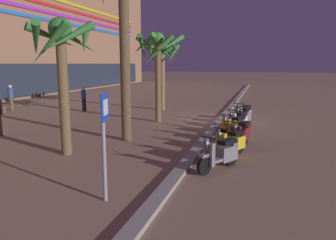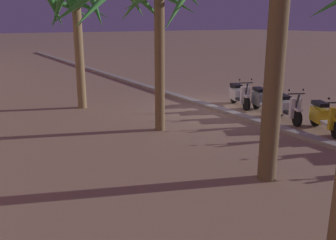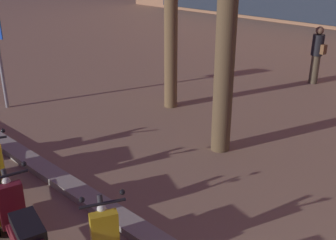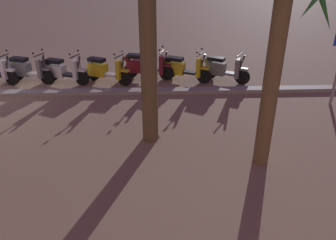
{
  "view_description": "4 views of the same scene",
  "coord_description": "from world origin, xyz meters",
  "px_view_note": "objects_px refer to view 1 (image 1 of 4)",
  "views": [
    {
      "loc": [
        -17.1,
        -2.27,
        3.01
      ],
      "look_at": [
        -5.18,
        1.27,
        0.83
      ],
      "focal_mm": 34.55,
      "sensor_mm": 36.0,
      "label": 1
    },
    {
      "loc": [
        -10.6,
        8.42,
        3.25
      ],
      "look_at": [
        -3.13,
        3.86,
        0.87
      ],
      "focal_mm": 39.04,
      "sensor_mm": 36.0,
      "label": 2
    },
    {
      "loc": [
        -1.06,
        -3.38,
        3.84
      ],
      "look_at": [
        -5.94,
        1.73,
        0.88
      ],
      "focal_mm": 44.27,
      "sensor_mm": 36.0,
      "label": 3
    },
    {
      "loc": [
        -5.7,
        10.25,
        4.23
      ],
      "look_at": [
        -5.96,
        3.68,
        0.92
      ],
      "focal_mm": 36.37,
      "sensor_mm": 36.0,
      "label": 4
    }
  ],
  "objects_px": {
    "palm_tree_far_corner": "(158,53)",
    "scooter_grey_far_back": "(221,154)",
    "palm_tree_by_mall_entrance": "(62,52)",
    "scooter_yellow_lead_nearest": "(231,143)",
    "pedestrian_strolling_near_curb": "(11,97)",
    "scooter_white_tail_end": "(238,121)",
    "palm_tree_near_sign": "(125,15)",
    "scooter_maroon_mid_rear": "(241,134)",
    "scooter_yellow_gap_after_mid": "(235,127)",
    "scooter_grey_second_in_line": "(243,117)",
    "pedestrian_by_palm_tree": "(84,98)",
    "scooter_white_mid_front": "(244,113)",
    "palm_tree_mid_walkway": "(162,58)",
    "crossing_sign": "(104,135)"
  },
  "relations": [
    {
      "from": "scooter_grey_far_back",
      "to": "palm_tree_by_mall_entrance",
      "type": "xyz_separation_m",
      "value": [
        0.07,
        5.16,
        2.92
      ]
    },
    {
      "from": "palm_tree_by_mall_entrance",
      "to": "pedestrian_by_palm_tree",
      "type": "height_order",
      "value": "palm_tree_by_mall_entrance"
    },
    {
      "from": "scooter_white_mid_front",
      "to": "palm_tree_by_mall_entrance",
      "type": "distance_m",
      "value": 10.02
    },
    {
      "from": "palm_tree_near_sign",
      "to": "pedestrian_strolling_near_curb",
      "type": "height_order",
      "value": "palm_tree_near_sign"
    },
    {
      "from": "palm_tree_by_mall_entrance",
      "to": "palm_tree_near_sign",
      "type": "xyz_separation_m",
      "value": [
        2.45,
        -1.12,
        1.43
      ]
    },
    {
      "from": "scooter_yellow_lead_nearest",
      "to": "scooter_grey_second_in_line",
      "type": "distance_m",
      "value": 5.46
    },
    {
      "from": "palm_tree_by_mall_entrance",
      "to": "pedestrian_strolling_near_curb",
      "type": "relative_size",
      "value": 2.67
    },
    {
      "from": "crossing_sign",
      "to": "palm_tree_mid_walkway",
      "type": "xyz_separation_m",
      "value": [
        13.93,
        3.09,
        1.83
      ]
    },
    {
      "from": "scooter_yellow_lead_nearest",
      "to": "pedestrian_strolling_near_curb",
      "type": "relative_size",
      "value": 1.01
    },
    {
      "from": "palm_tree_far_corner",
      "to": "pedestrian_by_palm_tree",
      "type": "height_order",
      "value": "palm_tree_far_corner"
    },
    {
      "from": "palm_tree_near_sign",
      "to": "palm_tree_mid_walkway",
      "type": "xyz_separation_m",
      "value": [
        8.48,
        1.21,
        -1.47
      ]
    },
    {
      "from": "scooter_yellow_lead_nearest",
      "to": "pedestrian_by_palm_tree",
      "type": "bearing_deg",
      "value": 52.58
    },
    {
      "from": "scooter_white_mid_front",
      "to": "palm_tree_far_corner",
      "type": "xyz_separation_m",
      "value": [
        -1.21,
        4.3,
        3.08
      ]
    },
    {
      "from": "palm_tree_far_corner",
      "to": "scooter_grey_far_back",
      "type": "bearing_deg",
      "value": -148.67
    },
    {
      "from": "scooter_white_tail_end",
      "to": "scooter_grey_second_in_line",
      "type": "height_order",
      "value": "same"
    },
    {
      "from": "scooter_grey_second_in_line",
      "to": "pedestrian_by_palm_tree",
      "type": "distance_m",
      "value": 10.31
    },
    {
      "from": "scooter_yellow_gap_after_mid",
      "to": "scooter_white_tail_end",
      "type": "height_order",
      "value": "same"
    },
    {
      "from": "palm_tree_by_mall_entrance",
      "to": "scooter_white_mid_front",
      "type": "bearing_deg",
      "value": -33.45
    },
    {
      "from": "scooter_yellow_gap_after_mid",
      "to": "crossing_sign",
      "type": "relative_size",
      "value": 0.7
    },
    {
      "from": "scooter_grey_far_back",
      "to": "scooter_grey_second_in_line",
      "type": "height_order",
      "value": "scooter_grey_second_in_line"
    },
    {
      "from": "scooter_grey_second_in_line",
      "to": "palm_tree_far_corner",
      "type": "height_order",
      "value": "palm_tree_far_corner"
    },
    {
      "from": "scooter_grey_second_in_line",
      "to": "scooter_grey_far_back",
      "type": "bearing_deg",
      "value": 178.48
    },
    {
      "from": "scooter_white_mid_front",
      "to": "palm_tree_mid_walkway",
      "type": "height_order",
      "value": "palm_tree_mid_walkway"
    },
    {
      "from": "palm_tree_by_mall_entrance",
      "to": "palm_tree_far_corner",
      "type": "bearing_deg",
      "value": -8.25
    },
    {
      "from": "scooter_white_tail_end",
      "to": "crossing_sign",
      "type": "relative_size",
      "value": 0.7
    },
    {
      "from": "scooter_yellow_lead_nearest",
      "to": "scooter_white_tail_end",
      "type": "distance_m",
      "value": 4.21
    },
    {
      "from": "scooter_maroon_mid_rear",
      "to": "palm_tree_near_sign",
      "type": "bearing_deg",
      "value": 93.05
    },
    {
      "from": "scooter_grey_second_in_line",
      "to": "scooter_white_mid_front",
      "type": "xyz_separation_m",
      "value": [
        1.21,
        0.06,
        -0.01
      ]
    },
    {
      "from": "scooter_yellow_lead_nearest",
      "to": "pedestrian_strolling_near_curb",
      "type": "distance_m",
      "value": 16.06
    },
    {
      "from": "palm_tree_by_mall_entrance",
      "to": "scooter_maroon_mid_rear",
      "type": "bearing_deg",
      "value": -64.06
    },
    {
      "from": "scooter_grey_second_in_line",
      "to": "scooter_white_tail_end",
      "type": "bearing_deg",
      "value": 173.34
    },
    {
      "from": "palm_tree_near_sign",
      "to": "scooter_maroon_mid_rear",
      "type": "bearing_deg",
      "value": -86.95
    },
    {
      "from": "palm_tree_mid_walkway",
      "to": "scooter_yellow_lead_nearest",
      "type": "bearing_deg",
      "value": -150.67
    },
    {
      "from": "scooter_yellow_gap_after_mid",
      "to": "palm_tree_by_mall_entrance",
      "type": "height_order",
      "value": "palm_tree_by_mall_entrance"
    },
    {
      "from": "scooter_yellow_lead_nearest",
      "to": "crossing_sign",
      "type": "xyz_separation_m",
      "value": [
        -4.32,
        2.31,
        1.06
      ]
    },
    {
      "from": "scooter_white_mid_front",
      "to": "scooter_yellow_gap_after_mid",
      "type": "bearing_deg",
      "value": 178.31
    },
    {
      "from": "scooter_yellow_lead_nearest",
      "to": "palm_tree_mid_walkway",
      "type": "height_order",
      "value": "palm_tree_mid_walkway"
    },
    {
      "from": "palm_tree_far_corner",
      "to": "pedestrian_strolling_near_curb",
      "type": "distance_m",
      "value": 10.72
    },
    {
      "from": "scooter_grey_far_back",
      "to": "scooter_grey_second_in_line",
      "type": "distance_m",
      "value": 6.86
    },
    {
      "from": "scooter_maroon_mid_rear",
      "to": "scooter_yellow_lead_nearest",
      "type": "bearing_deg",
      "value": 170.71
    },
    {
      "from": "pedestrian_by_palm_tree",
      "to": "crossing_sign",
      "type": "bearing_deg",
      "value": -147.24
    },
    {
      "from": "scooter_grey_far_back",
      "to": "palm_tree_far_corner",
      "type": "distance_m",
      "value": 8.6
    },
    {
      "from": "scooter_maroon_mid_rear",
      "to": "scooter_white_mid_front",
      "type": "height_order",
      "value": "same"
    },
    {
      "from": "scooter_grey_far_back",
      "to": "palm_tree_near_sign",
      "type": "relative_size",
      "value": 0.23
    },
    {
      "from": "scooter_yellow_lead_nearest",
      "to": "pedestrian_by_palm_tree",
      "type": "height_order",
      "value": "pedestrian_by_palm_tree"
    },
    {
      "from": "scooter_white_tail_end",
      "to": "scooter_grey_second_in_line",
      "type": "distance_m",
      "value": 1.26
    },
    {
      "from": "scooter_grey_far_back",
      "to": "palm_tree_mid_walkway",
      "type": "xyz_separation_m",
      "value": [
        11.01,
        5.25,
        2.88
      ]
    },
    {
      "from": "scooter_white_mid_front",
      "to": "palm_tree_by_mall_entrance",
      "type": "xyz_separation_m",
      "value": [
        -8.0,
        5.28,
        2.92
      ]
    },
    {
      "from": "scooter_maroon_mid_rear",
      "to": "scooter_yellow_gap_after_mid",
      "type": "xyz_separation_m",
      "value": [
        1.38,
        0.36,
        -0.01
      ]
    },
    {
      "from": "scooter_yellow_gap_after_mid",
      "to": "palm_tree_by_mall_entrance",
      "type": "distance_m",
      "value": 7.19
    }
  ]
}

